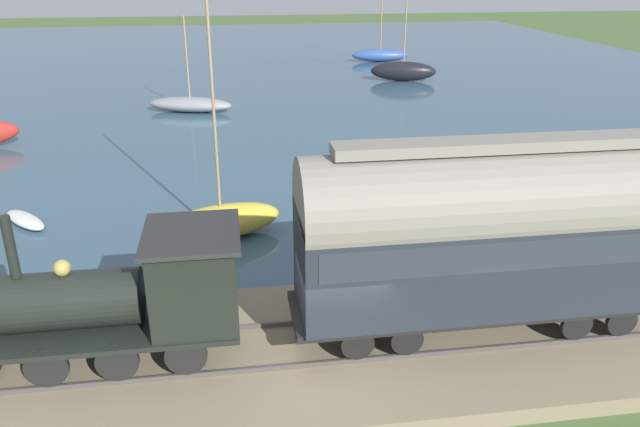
# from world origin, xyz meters

# --- Properties ---
(ground_plane) EXTENTS (200.00, 200.00, 0.00)m
(ground_plane) POSITION_xyz_m (0.00, 0.00, 0.00)
(ground_plane) COLOR #476033
(harbor_water) EXTENTS (80.00, 80.00, 0.01)m
(harbor_water) POSITION_xyz_m (43.78, 0.00, 0.00)
(harbor_water) COLOR #38566B
(harbor_water) RESTS_ON ground
(rail_embankment) EXTENTS (5.90, 56.00, 0.51)m
(rail_embankment) POSITION_xyz_m (0.53, 0.00, 0.20)
(rail_embankment) COLOR #84755B
(rail_embankment) RESTS_ON ground
(steam_locomotive) EXTENTS (2.37, 5.77, 3.54)m
(steam_locomotive) POSITION_xyz_m (0.53, 4.10, 2.13)
(steam_locomotive) COLOR black
(steam_locomotive) RESTS_ON rail_embankment
(passenger_coach) EXTENTS (2.45, 9.12, 4.72)m
(passenger_coach) POSITION_xyz_m (0.53, -3.80, 3.10)
(passenger_coach) COLOR black
(passenger_coach) RESTS_ON rail_embankment
(sailboat_black) EXTENTS (2.72, 5.28, 9.50)m
(sailboat_black) POSITION_xyz_m (35.85, -11.76, 0.79)
(sailboat_black) COLOR black
(sailboat_black) RESTS_ON harbor_water
(sailboat_blue) EXTENTS (2.00, 5.36, 8.67)m
(sailboat_blue) POSITION_xyz_m (45.85, -12.36, 0.62)
(sailboat_blue) COLOR #335199
(sailboat_blue) RESTS_ON harbor_water
(sailboat_gray) EXTENTS (3.21, 5.57, 5.79)m
(sailboat_gray) POSITION_xyz_m (27.43, 4.26, 0.48)
(sailboat_gray) COLOR gray
(sailboat_gray) RESTS_ON harbor_water
(sailboat_yellow) EXTENTS (2.65, 4.44, 9.53)m
(sailboat_yellow) POSITION_xyz_m (7.87, 2.41, 0.64)
(sailboat_yellow) COLOR gold
(sailboat_yellow) RESTS_ON harbor_water
(rowboat_far_out) EXTENTS (2.41, 2.16, 0.33)m
(rowboat_far_out) POSITION_xyz_m (10.08, 9.38, 0.17)
(rowboat_far_out) COLOR silver
(rowboat_far_out) RESTS_ON harbor_water
(rowboat_mid_harbor) EXTENTS (2.97, 2.39, 0.41)m
(rowboat_mid_harbor) POSITION_xyz_m (9.69, -7.56, 0.21)
(rowboat_mid_harbor) COLOR #B7B2A3
(rowboat_mid_harbor) RESTS_ON harbor_water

